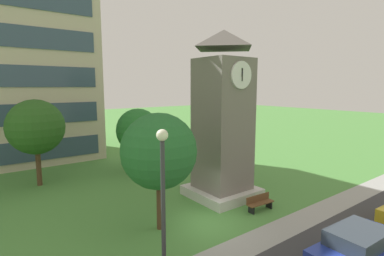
% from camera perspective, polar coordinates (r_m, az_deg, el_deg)
% --- Properties ---
extents(ground_plane, '(160.00, 160.00, 0.00)m').
position_cam_1_polar(ground_plane, '(16.37, 2.52, -17.87)').
color(ground_plane, '#4C893D').
extents(kerb_strip, '(120.00, 1.60, 0.01)m').
position_cam_1_polar(kerb_strip, '(14.56, 10.08, -21.48)').
color(kerb_strip, '#9E9E99').
rests_on(kerb_strip, ground).
extents(clock_tower, '(3.95, 3.95, 10.58)m').
position_cam_1_polar(clock_tower, '(18.92, 5.95, 0.64)').
color(clock_tower, slate).
rests_on(clock_tower, ground).
extents(park_bench, '(1.83, 0.60, 0.88)m').
position_cam_1_polar(park_bench, '(18.14, 12.90, -13.82)').
color(park_bench, brown).
rests_on(park_bench, ground).
extents(street_lamp, '(0.36, 0.36, 5.89)m').
position_cam_1_polar(street_lamp, '(9.36, -5.58, -13.91)').
color(street_lamp, '#333338').
rests_on(street_lamp, ground).
extents(tree_streetside, '(3.77, 3.77, 5.90)m').
position_cam_1_polar(tree_streetside, '(14.58, -6.40, -4.48)').
color(tree_streetside, '#513823').
rests_on(tree_streetside, ground).
extents(tree_near_tower, '(3.93, 3.93, 6.26)m').
position_cam_1_polar(tree_near_tower, '(23.77, -27.88, 0.15)').
color(tree_near_tower, '#513823').
rests_on(tree_near_tower, ground).
extents(tree_by_building, '(3.72, 3.72, 5.31)m').
position_cam_1_polar(tree_by_building, '(25.57, -10.33, -0.47)').
color(tree_by_building, '#513823').
rests_on(tree_by_building, ground).
extents(parked_car_blue, '(4.83, 2.23, 1.69)m').
position_cam_1_polar(parked_car_blue, '(14.13, 29.61, -19.48)').
color(parked_car_blue, '#23389E').
rests_on(parked_car_blue, ground).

